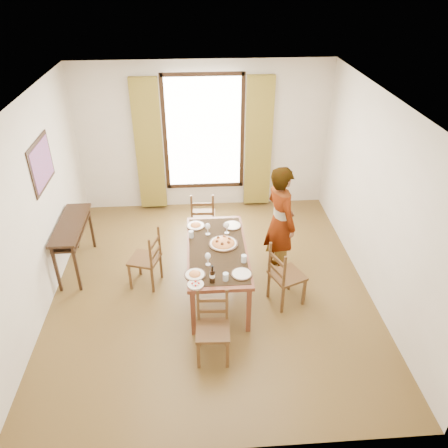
{
  "coord_description": "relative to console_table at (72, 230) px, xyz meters",
  "views": [
    {
      "loc": [
        -0.17,
        -4.98,
        4.14
      ],
      "look_at": [
        0.19,
        0.1,
        1.0
      ],
      "focal_mm": 35.0,
      "sensor_mm": 36.0,
      "label": 1
    }
  ],
  "objects": [
    {
      "name": "wine_glass_a",
      "position": [
        1.98,
        -1.08,
        0.16
      ],
      "size": [
        0.08,
        0.08,
        0.18
      ],
      "primitive_type": null,
      "color": "white",
      "rests_on": "dining_table"
    },
    {
      "name": "chair_west",
      "position": [
        1.11,
        -0.46,
        -0.26
      ],
      "size": [
        0.5,
        0.5,
        0.9
      ],
      "rotation": [
        0.0,
        0.0,
        -1.88
      ],
      "color": "#4E351A",
      "rests_on": "ground"
    },
    {
      "name": "tumbler_c",
      "position": [
        2.18,
        -1.41,
        0.12
      ],
      "size": [
        0.07,
        0.07,
        0.1
      ],
      "primitive_type": "cylinder",
      "color": "silver",
      "rests_on": "dining_table"
    },
    {
      "name": "plate_ne",
      "position": [
        2.37,
        -0.18,
        0.1
      ],
      "size": [
        0.27,
        0.27,
        0.05
      ],
      "primitive_type": null,
      "color": "silver",
      "rests_on": "dining_table"
    },
    {
      "name": "wine_bottle",
      "position": [
        2.01,
        -1.44,
        0.2
      ],
      "size": [
        0.07,
        0.07,
        0.25
      ],
      "primitive_type": null,
      "color": "black",
      "rests_on": "dining_table"
    },
    {
      "name": "man",
      "position": [
        3.05,
        -0.28,
        0.18
      ],
      "size": [
        0.9,
        0.83,
        1.73
      ],
      "primitive_type": "imported",
      "rotation": [
        0.0,
        0.0,
        1.93
      ],
      "color": "gray",
      "rests_on": "ground"
    },
    {
      "name": "chair_north",
      "position": [
        1.95,
        0.68,
        -0.26
      ],
      "size": [
        0.42,
        0.42,
        0.91
      ],
      "rotation": [
        0.0,
        0.0,
        3.1
      ],
      "color": "#4E351A",
      "rests_on": "ground"
    },
    {
      "name": "room_shell",
      "position": [
        2.03,
        -0.47,
        0.86
      ],
      "size": [
        4.6,
        5.1,
        2.74
      ],
      "color": "silver",
      "rests_on": "ground"
    },
    {
      "name": "dining_table",
      "position": [
        2.11,
        -0.73,
        -0.0
      ],
      "size": [
        0.81,
        1.71,
        0.76
      ],
      "color": "brown",
      "rests_on": "ground"
    },
    {
      "name": "ground",
      "position": [
        2.03,
        -0.6,
        -0.68
      ],
      "size": [
        5.0,
        5.0,
        0.0
      ],
      "primitive_type": "plane",
      "color": "#4F3918",
      "rests_on": "ground"
    },
    {
      "name": "wine_glass_c",
      "position": [
        2.0,
        -0.37,
        0.16
      ],
      "size": [
        0.08,
        0.08,
        0.18
      ],
      "primitive_type": null,
      "color": "white",
      "rests_on": "dining_table"
    },
    {
      "name": "chair_east",
      "position": [
        3.02,
        -1.0,
        -0.25
      ],
      "size": [
        0.54,
        0.54,
        0.93
      ],
      "rotation": [
        0.0,
        0.0,
        1.97
      ],
      "color": "#4E351A",
      "rests_on": "ground"
    },
    {
      "name": "chair_south",
      "position": [
        1.99,
        -1.88,
        -0.27
      ],
      "size": [
        0.41,
        0.41,
        0.89
      ],
      "rotation": [
        0.0,
        0.0,
        -0.05
      ],
      "color": "#4E351A",
      "rests_on": "ground"
    },
    {
      "name": "wine_glass_b",
      "position": [
        2.27,
        -0.36,
        0.16
      ],
      "size": [
        0.08,
        0.08,
        0.18
      ],
      "primitive_type": null,
      "color": "white",
      "rests_on": "dining_table"
    },
    {
      "name": "caprese_plate",
      "position": [
        1.81,
        -1.48,
        0.09
      ],
      "size": [
        0.2,
        0.2,
        0.04
      ],
      "primitive_type": null,
      "color": "silver",
      "rests_on": "dining_table"
    },
    {
      "name": "plate_sw",
      "position": [
        1.8,
        -1.29,
        0.1
      ],
      "size": [
        0.27,
        0.27,
        0.05
      ],
      "primitive_type": null,
      "color": "silver",
      "rests_on": "dining_table"
    },
    {
      "name": "tumbler_b",
      "position": [
        1.76,
        -0.43,
        0.12
      ],
      "size": [
        0.07,
        0.07,
        0.1
      ],
      "primitive_type": "cylinder",
      "color": "silver",
      "rests_on": "dining_table"
    },
    {
      "name": "plate_se",
      "position": [
        2.38,
        -1.32,
        0.1
      ],
      "size": [
        0.27,
        0.27,
        0.05
      ],
      "primitive_type": null,
      "color": "silver",
      "rests_on": "dining_table"
    },
    {
      "name": "console_table",
      "position": [
        0.0,
        0.0,
        0.0
      ],
      "size": [
        0.38,
        1.2,
        0.8
      ],
      "color": "black",
      "rests_on": "ground"
    },
    {
      "name": "pasta_platter",
      "position": [
        2.2,
        -0.64,
        0.12
      ],
      "size": [
        0.4,
        0.4,
        0.1
      ],
      "primitive_type": null,
      "color": "#C14F18",
      "rests_on": "dining_table"
    },
    {
      "name": "tumbler_a",
      "position": [
        2.44,
        -1.06,
        0.12
      ],
      "size": [
        0.07,
        0.07,
        0.1
      ],
      "primitive_type": "cylinder",
      "color": "silver",
      "rests_on": "dining_table"
    },
    {
      "name": "plate_nw",
      "position": [
        1.83,
        -0.14,
        0.1
      ],
      "size": [
        0.27,
        0.27,
        0.05
      ],
      "primitive_type": null,
      "color": "silver",
      "rests_on": "dining_table"
    }
  ]
}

